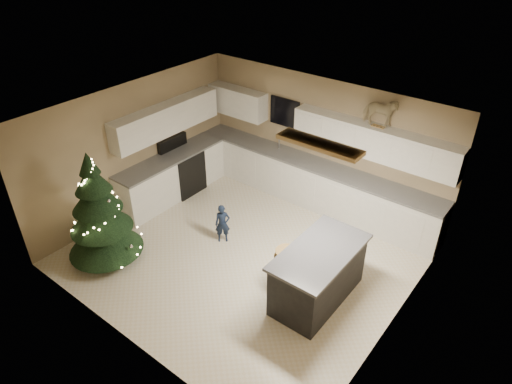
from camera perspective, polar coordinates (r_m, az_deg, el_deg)
ground_plane at (r=8.30m, az=-1.50°, el=-7.76°), size 5.50×5.50×0.00m
room_shell at (r=7.29m, az=-1.54°, el=2.78°), size 5.52×5.02×2.61m
cabinetry at (r=9.40m, az=0.49°, el=3.12°), size 5.50×3.20×2.00m
island at (r=7.25m, az=7.78°, el=-10.15°), size 0.90×1.70×0.95m
bar_stool at (r=7.38m, az=3.84°, el=-8.38°), size 0.37×0.37×0.71m
christmas_tree at (r=8.13m, az=-18.90°, el=-3.08°), size 1.32×1.27×2.10m
toddler at (r=8.40m, az=-4.20°, el=-3.98°), size 0.33×0.32×0.76m
rocking_horse at (r=8.34m, az=15.25°, el=9.61°), size 0.67×0.43×0.54m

